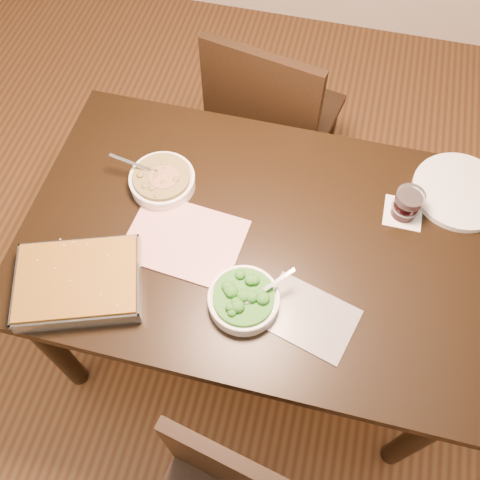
{
  "coord_description": "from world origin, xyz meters",
  "views": [
    {
      "loc": [
        0.15,
        -0.8,
        2.13
      ],
      "look_at": [
        -0.04,
        -0.05,
        0.8
      ],
      "focal_mm": 40.0,
      "sensor_mm": 36.0,
      "label": 1
    }
  ],
  "objects_px": {
    "broccoli_bowl": "(244,299)",
    "wine_tumbler": "(407,204)",
    "stew_bowl": "(162,180)",
    "baking_dish": "(79,282)",
    "dinner_plate": "(460,191)",
    "table": "(255,251)",
    "chair_far": "(270,119)"
  },
  "relations": [
    {
      "from": "stew_bowl",
      "to": "dinner_plate",
      "type": "xyz_separation_m",
      "value": [
        0.91,
        0.19,
        -0.02
      ]
    },
    {
      "from": "broccoli_bowl",
      "to": "chair_far",
      "type": "height_order",
      "value": "chair_far"
    },
    {
      "from": "broccoli_bowl",
      "to": "wine_tumbler",
      "type": "distance_m",
      "value": 0.57
    },
    {
      "from": "table",
      "to": "stew_bowl",
      "type": "height_order",
      "value": "stew_bowl"
    },
    {
      "from": "baking_dish",
      "to": "chair_far",
      "type": "bearing_deg",
      "value": 50.14
    },
    {
      "from": "stew_bowl",
      "to": "broccoli_bowl",
      "type": "bearing_deg",
      "value": -44.15
    },
    {
      "from": "baking_dish",
      "to": "chair_far",
      "type": "height_order",
      "value": "chair_far"
    },
    {
      "from": "stew_bowl",
      "to": "chair_far",
      "type": "height_order",
      "value": "chair_far"
    },
    {
      "from": "stew_bowl",
      "to": "dinner_plate",
      "type": "distance_m",
      "value": 0.93
    },
    {
      "from": "baking_dish",
      "to": "dinner_plate",
      "type": "bearing_deg",
      "value": 10.31
    },
    {
      "from": "chair_far",
      "to": "broccoli_bowl",
      "type": "bearing_deg",
      "value": 108.1
    },
    {
      "from": "stew_bowl",
      "to": "wine_tumbler",
      "type": "relative_size",
      "value": 2.4
    },
    {
      "from": "broccoli_bowl",
      "to": "chair_far",
      "type": "xyz_separation_m",
      "value": [
        -0.1,
        0.89,
        -0.25
      ]
    },
    {
      "from": "table",
      "to": "chair_far",
      "type": "xyz_separation_m",
      "value": [
        -0.09,
        0.67,
        -0.13
      ]
    },
    {
      "from": "table",
      "to": "baking_dish",
      "type": "distance_m",
      "value": 0.54
    },
    {
      "from": "stew_bowl",
      "to": "baking_dish",
      "type": "xyz_separation_m",
      "value": [
        -0.12,
        -0.39,
        0.0
      ]
    },
    {
      "from": "table",
      "to": "wine_tumbler",
      "type": "xyz_separation_m",
      "value": [
        0.42,
        0.19,
        0.15
      ]
    },
    {
      "from": "stew_bowl",
      "to": "broccoli_bowl",
      "type": "relative_size",
      "value": 1.15
    },
    {
      "from": "table",
      "to": "dinner_plate",
      "type": "height_order",
      "value": "dinner_plate"
    },
    {
      "from": "wine_tumbler",
      "to": "dinner_plate",
      "type": "bearing_deg",
      "value": 35.44
    },
    {
      "from": "wine_tumbler",
      "to": "broccoli_bowl",
      "type": "bearing_deg",
      "value": -134.79
    },
    {
      "from": "broccoli_bowl",
      "to": "wine_tumbler",
      "type": "xyz_separation_m",
      "value": [
        0.4,
        0.41,
        0.03
      ]
    },
    {
      "from": "wine_tumbler",
      "to": "chair_far",
      "type": "bearing_deg",
      "value": 136.57
    },
    {
      "from": "baking_dish",
      "to": "wine_tumbler",
      "type": "distance_m",
      "value": 0.98
    },
    {
      "from": "wine_tumbler",
      "to": "dinner_plate",
      "type": "height_order",
      "value": "wine_tumbler"
    },
    {
      "from": "stew_bowl",
      "to": "wine_tumbler",
      "type": "bearing_deg",
      "value": 5.77
    },
    {
      "from": "stew_bowl",
      "to": "baking_dish",
      "type": "distance_m",
      "value": 0.41
    },
    {
      "from": "baking_dish",
      "to": "dinner_plate",
      "type": "distance_m",
      "value": 1.18
    },
    {
      "from": "table",
      "to": "stew_bowl",
      "type": "distance_m",
      "value": 0.37
    },
    {
      "from": "dinner_plate",
      "to": "broccoli_bowl",
      "type": "bearing_deg",
      "value": -137.32
    },
    {
      "from": "table",
      "to": "stew_bowl",
      "type": "relative_size",
      "value": 6.09
    },
    {
      "from": "table",
      "to": "dinner_plate",
      "type": "distance_m",
      "value": 0.67
    }
  ]
}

